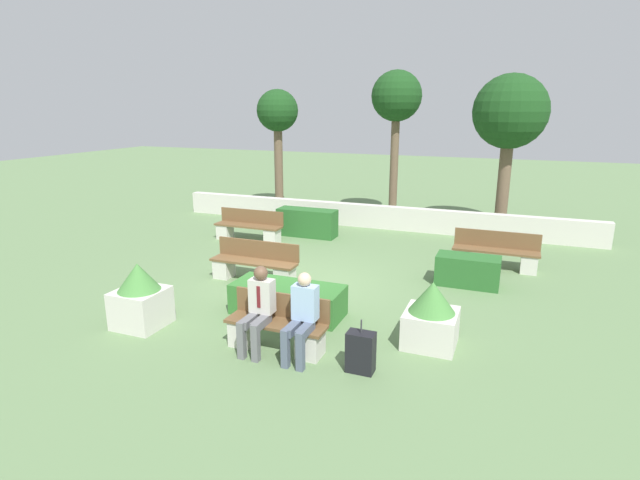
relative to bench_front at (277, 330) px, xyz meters
name	(u,v)px	position (x,y,z in m)	size (l,w,h in m)	color
ground_plane	(301,284)	(-0.85, 2.85, -0.33)	(60.00, 60.00, 0.00)	#607F51
perimeter_wall	(373,216)	(-0.85, 8.55, 0.03)	(13.41, 0.30, 0.72)	beige
bench_front	(277,330)	(0.00, 0.00, 0.00)	(1.63, 0.49, 0.87)	brown
bench_left_side	(495,255)	(3.00, 5.57, 0.01)	(1.96, 0.49, 0.87)	brown
bench_right_side	(254,266)	(-1.89, 2.71, 0.02)	(1.98, 0.49, 0.87)	brown
bench_back	(249,229)	(-3.70, 5.67, 0.02)	(2.00, 0.49, 0.87)	brown
person_seated_man	(258,305)	(-0.24, -0.13, 0.43)	(0.38, 0.63, 1.36)	slate
person_seated_woman	(302,313)	(0.50, -0.14, 0.42)	(0.38, 0.63, 1.35)	#515B70
hedge_block_near_left	(288,299)	(-0.43, 1.32, -0.04)	(2.07, 0.85, 0.57)	#33702D
hedge_block_near_right	(468,271)	(2.51, 4.15, 0.00)	(1.32, 0.64, 0.65)	#286028
hedge_block_mid_left	(307,223)	(-2.36, 6.78, 0.08)	(1.76, 0.60, 0.81)	#286028
planter_corner_left	(140,296)	(-2.60, -0.09, 0.22)	(0.81, 0.81, 1.15)	beige
planter_corner_right	(431,315)	(2.24, 1.04, 0.18)	(0.82, 0.82, 1.07)	beige
suitcase	(361,352)	(1.44, -0.18, -0.02)	(0.40, 0.25, 0.81)	black
tree_leftmost	(278,115)	(-4.92, 10.15, 3.10)	(1.49, 1.49, 4.34)	brown
tree_center_left	(397,100)	(-0.59, 10.13, 3.61)	(1.64, 1.64, 4.89)	brown
tree_center_right	(510,114)	(2.94, 9.72, 3.19)	(2.19, 2.19, 4.69)	brown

